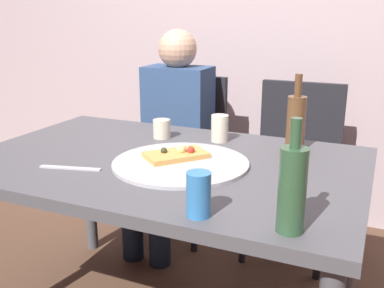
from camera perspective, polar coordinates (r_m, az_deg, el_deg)
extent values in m
cube|color=#B29EA3|center=(2.82, 9.22, 17.30)|extent=(6.00, 0.10, 2.60)
cube|color=#4C4C51|center=(1.66, -3.71, -2.54)|extent=(1.45, 0.94, 0.04)
cylinder|color=#4C4C51|center=(2.44, -13.08, -5.68)|extent=(0.06, 0.06, 0.69)
cylinder|color=#4C4C51|center=(2.01, 19.72, -11.29)|extent=(0.06, 0.06, 0.69)
cylinder|color=#ADADB2|center=(1.58, -1.46, -2.47)|extent=(0.49, 0.49, 0.01)
cube|color=tan|center=(1.62, -2.04, -1.41)|extent=(0.24, 0.25, 0.02)
sphere|color=#EAD184|center=(1.62, -1.41, -0.65)|extent=(0.04, 0.04, 0.04)
sphere|color=#2D381E|center=(1.62, -3.63, -0.86)|extent=(0.02, 0.02, 0.02)
sphere|color=#B22D23|center=(1.62, -0.15, -0.78)|extent=(0.03, 0.03, 0.03)
cylinder|color=brown|center=(1.78, 13.19, 2.61)|extent=(0.07, 0.07, 0.21)
cylinder|color=brown|center=(1.75, 13.51, 7.36)|extent=(0.03, 0.03, 0.09)
cylinder|color=#2D5133|center=(1.10, 12.74, -5.87)|extent=(0.07, 0.07, 0.22)
cylinder|color=#2D5133|center=(1.06, 13.22, 1.37)|extent=(0.03, 0.03, 0.07)
cylinder|color=beige|center=(1.86, 3.58, 2.03)|extent=(0.07, 0.07, 0.11)
cylinder|color=beige|center=(1.91, -3.91, 1.97)|extent=(0.08, 0.08, 0.08)
cylinder|color=#337AC1|center=(1.17, 0.85, -6.49)|extent=(0.07, 0.07, 0.12)
cube|color=#B7B7BC|center=(1.60, -15.37, -3.00)|extent=(0.22, 0.07, 0.01)
cube|color=black|center=(2.54, -1.93, -1.84)|extent=(0.44, 0.44, 0.05)
cube|color=black|center=(2.66, -0.11, 4.00)|extent=(0.44, 0.04, 0.45)
cylinder|color=black|center=(2.40, 0.28, -9.13)|extent=(0.04, 0.04, 0.42)
cylinder|color=black|center=(2.56, -7.61, -7.57)|extent=(0.04, 0.04, 0.42)
cylinder|color=black|center=(2.72, 3.49, -5.95)|extent=(0.04, 0.04, 0.42)
cylinder|color=black|center=(2.87, -3.67, -4.78)|extent=(0.04, 0.04, 0.42)
cube|color=black|center=(2.35, 12.60, -3.81)|extent=(0.44, 0.44, 0.05)
cube|color=black|center=(2.48, 13.86, 2.58)|extent=(0.44, 0.04, 0.45)
cylinder|color=black|center=(2.25, 16.06, -11.67)|extent=(0.04, 0.04, 0.42)
cylinder|color=black|center=(2.32, 6.59, -10.24)|extent=(0.04, 0.04, 0.42)
cylinder|color=black|center=(2.59, 17.28, -7.91)|extent=(0.04, 0.04, 0.42)
cylinder|color=black|center=(2.65, 9.07, -6.79)|extent=(0.04, 0.04, 0.42)
cube|color=navy|center=(2.49, -1.79, 3.97)|extent=(0.36, 0.22, 0.52)
sphere|color=tan|center=(2.44, -1.86, 12.12)|extent=(0.21, 0.21, 0.21)
cylinder|color=black|center=(2.36, -2.07, -3.34)|extent=(0.12, 0.40, 0.12)
cylinder|color=black|center=(2.43, -5.47, -2.82)|extent=(0.12, 0.40, 0.12)
cylinder|color=black|center=(2.28, -4.23, -10.22)|extent=(0.11, 0.11, 0.45)
cylinder|color=black|center=(2.36, -7.72, -9.45)|extent=(0.11, 0.11, 0.45)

